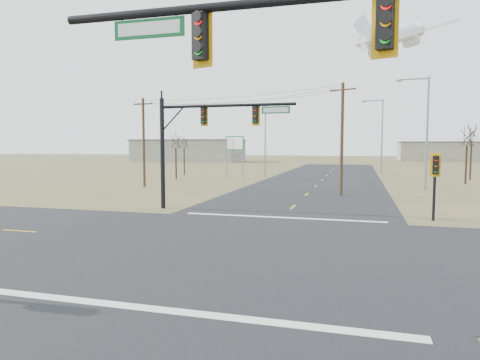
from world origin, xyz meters
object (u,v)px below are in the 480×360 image
Objects in this scene: streetlight_a at (425,127)px; utility_pole_near at (342,137)px; mast_arm_near at (410,72)px; streetlight_c at (267,140)px; utility_pole_far at (144,141)px; bare_tree_c at (467,136)px; mast_arm_far at (202,129)px; highway_sign at (235,148)px; bare_tree_b at (184,142)px; pedestal_signal_ne at (435,170)px; bare_tree_d at (472,132)px; bare_tree_a at (176,140)px; streetlight_b at (380,132)px.

utility_pole_near is at bearing -130.52° from streetlight_a.
mast_arm_near is 1.21× the size of utility_pole_near.
streetlight_a is at bearing 99.29° from mast_arm_near.
mast_arm_near is at bearing -77.75° from streetlight_c.
utility_pole_far is at bearing 173.69° from utility_pole_near.
utility_pole_near is 1.42× the size of bare_tree_c.
mast_arm_far is 27.24m from highway_sign.
highway_sign is at bearing -26.48° from bare_tree_b.
bare_tree_c is at bearing 63.11° from mast_arm_far.
mast_arm_far is at bearing -169.93° from pedestal_signal_ne.
pedestal_signal_ne is 34.00m from bare_tree_d.
mast_arm_near is 35.52m from streetlight_a.
bare_tree_a is (-26.70, 24.08, 2.05)m from pedestal_signal_ne.
highway_sign is (5.82, 13.42, -0.82)m from utility_pole_far.
streetlight_b is at bearing 117.66° from bare_tree_c.
streetlight_c reaches higher than mast_arm_near.
mast_arm_far is at bearing -49.26° from utility_pole_far.
utility_pole_far reaches higher than highway_sign.
pedestal_signal_ne is 0.63× the size of bare_tree_a.
mast_arm_far is 33.45m from bare_tree_c.
streetlight_a reaches higher than utility_pole_near.
utility_pole_far reaches higher than mast_arm_near.
mast_arm_far is at bearing -127.88° from utility_pole_near.
bare_tree_c is at bearing -14.45° from streetlight_c.
bare_tree_b is at bearing 135.25° from mast_arm_near.
highway_sign is 24.07m from streetlight_b.
mast_arm_far is 39.80m from bare_tree_d.
mast_arm_near is at bearing -89.18° from pedestal_signal_ne.
streetlight_b is 1.87× the size of bare_tree_b.
utility_pole_near reaches higher than pedestal_signal_ne.
mast_arm_far reaches higher than bare_tree_d.
mast_arm_far is 24.04m from streetlight_a.
streetlight_c reaches higher than bare_tree_b.
highway_sign is 5.20m from streetlight_c.
highway_sign is at bearing 177.97° from bare_tree_c.
streetlight_c reaches higher than bare_tree_c.
pedestal_signal_ne is at bearing -89.05° from streetlight_a.
bare_tree_a is (-1.12, 10.47, 0.20)m from utility_pole_far.
streetlight_c is (-2.14, 30.38, -0.36)m from mast_arm_far.
streetlight_c is 24.05m from bare_tree_c.
streetlight_c is at bearing 129.61° from pedestal_signal_ne.
utility_pole_far is 35.12m from bare_tree_c.
utility_pole_near is 1.29× the size of bare_tree_d.
bare_tree_d is at bearing 28.65° from utility_pole_far.
bare_tree_d is (7.37, 14.28, -0.10)m from streetlight_a.
mast_arm_far is at bearing -125.18° from streetlight_a.
highway_sign is 0.61× the size of streetlight_c.
highway_sign is 0.88× the size of bare_tree_a.
streetlight_a is at bearing -0.21° from highway_sign.
utility_pole_far reaches higher than mast_arm_far.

